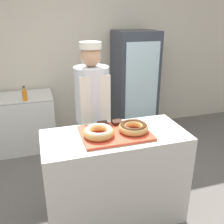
{
  "coord_description": "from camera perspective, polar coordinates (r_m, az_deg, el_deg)",
  "views": [
    {
      "loc": [
        -0.62,
        -1.93,
        1.95
      ],
      "look_at": [
        0.0,
        0.1,
        1.11
      ],
      "focal_mm": 40.0,
      "sensor_mm": 36.0,
      "label": 1
    }
  ],
  "objects": [
    {
      "name": "brownie_back_right",
      "position": [
        2.41,
        1.13,
        -2.36
      ],
      "size": [
        0.09,
        0.09,
        0.03
      ],
      "color": "black",
      "rests_on": "serving_tray"
    },
    {
      "name": "donut_chocolate_glaze",
      "position": [
        2.26,
        4.92,
        -3.45
      ],
      "size": [
        0.27,
        0.27,
        0.08
      ],
      "color": "tan",
      "rests_on": "serving_tray"
    },
    {
      "name": "brownie_back_left",
      "position": [
        2.38,
        -2.1,
        -2.75
      ],
      "size": [
        0.09,
        0.09,
        0.03
      ],
      "color": "black",
      "rests_on": "serving_tray"
    },
    {
      "name": "display_counter",
      "position": [
        2.51,
        0.69,
        -14.66
      ],
      "size": [
        1.32,
        0.6,
        0.93
      ],
      "color": "beige",
      "rests_on": "ground_plane"
    },
    {
      "name": "chest_freezer",
      "position": [
        4.01,
        -20.38,
        -2.26
      ],
      "size": [
        1.02,
        0.61,
        0.84
      ],
      "color": "silver",
      "rests_on": "ground_plane"
    },
    {
      "name": "baker_person",
      "position": [
        2.86,
        -4.45,
        -0.37
      ],
      "size": [
        0.38,
        0.38,
        1.68
      ],
      "color": "#4C4C51",
      "rests_on": "ground_plane"
    },
    {
      "name": "donut_light_glaze",
      "position": [
        2.17,
        -3.06,
        -4.51
      ],
      "size": [
        0.27,
        0.27,
        0.08
      ],
      "color": "tan",
      "rests_on": "serving_tray"
    },
    {
      "name": "serving_tray",
      "position": [
        2.26,
        0.74,
        -4.85
      ],
      "size": [
        0.62,
        0.45,
        0.02
      ],
      "color": "#D84C33",
      "rests_on": "display_counter"
    },
    {
      "name": "ground_plane",
      "position": [
        2.81,
        0.64,
        -22.34
      ],
      "size": [
        14.0,
        14.0,
        0.0
      ],
      "primitive_type": "plane",
      "color": "#66605B"
    },
    {
      "name": "beverage_fridge",
      "position": [
        4.13,
        5.12,
        6.16
      ],
      "size": [
        0.64,
        0.62,
        1.72
      ],
      "color": "#333842",
      "rests_on": "ground_plane"
    },
    {
      "name": "wall_back",
      "position": [
        4.15,
        -8.42,
        13.02
      ],
      "size": [
        8.0,
        0.06,
        2.7
      ],
      "color": "beige",
      "rests_on": "ground_plane"
    },
    {
      "name": "bottle_orange",
      "position": [
        3.62,
        -19.34,
        3.66
      ],
      "size": [
        0.07,
        0.07,
        0.2
      ],
      "color": "orange",
      "rests_on": "chest_freezer"
    }
  ]
}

